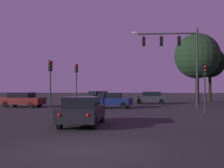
# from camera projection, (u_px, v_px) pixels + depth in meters

# --- Properties ---
(ground_plane) EXTENTS (168.00, 168.00, 0.00)m
(ground_plane) POSITION_uv_depth(u_px,v_px,m) (134.00, 105.00, 33.12)
(ground_plane) COLOR #262326
(ground_plane) RESTS_ON ground
(traffic_signal_mast_arm) EXTENTS (6.27, 0.63, 7.70)m
(traffic_signal_mast_arm) POSITION_uv_depth(u_px,v_px,m) (177.00, 52.00, 26.91)
(traffic_signal_mast_arm) COLOR #232326
(traffic_signal_mast_arm) RESTS_ON ground
(traffic_light_corner_left) EXTENTS (0.32, 0.37, 4.33)m
(traffic_light_corner_left) POSITION_uv_depth(u_px,v_px,m) (50.00, 75.00, 24.15)
(traffic_light_corner_left) COLOR #232326
(traffic_light_corner_left) RESTS_ON ground
(traffic_light_corner_right) EXTENTS (0.33, 0.37, 3.76)m
(traffic_light_corner_right) POSITION_uv_depth(u_px,v_px,m) (205.00, 79.00, 21.42)
(traffic_light_corner_right) COLOR #232326
(traffic_light_corner_right) RESTS_ON ground
(traffic_light_median) EXTENTS (0.31, 0.36, 4.54)m
(traffic_light_median) POSITION_uv_depth(u_px,v_px,m) (76.00, 77.00, 30.12)
(traffic_light_median) COLOR #232326
(traffic_light_median) RESTS_ON ground
(car_nearside_lane) EXTENTS (2.12, 4.55, 1.52)m
(car_nearside_lane) POSITION_uv_depth(u_px,v_px,m) (83.00, 110.00, 14.75)
(car_nearside_lane) COLOR black
(car_nearside_lane) RESTS_ON ground
(car_crossing_left) EXTENTS (4.53, 2.22, 1.52)m
(car_crossing_left) POSITION_uv_depth(u_px,v_px,m) (22.00, 100.00, 28.72)
(car_crossing_left) COLOR #4C0F0F
(car_crossing_left) RESTS_ON ground
(car_crossing_right) EXTENTS (4.08, 1.90, 1.52)m
(car_crossing_right) POSITION_uv_depth(u_px,v_px,m) (111.00, 100.00, 27.51)
(car_crossing_right) COLOR #0F1947
(car_crossing_right) RESTS_ON ground
(car_far_lane) EXTENTS (4.06, 4.70, 1.52)m
(car_far_lane) POSITION_uv_depth(u_px,v_px,m) (99.00, 96.00, 40.84)
(car_far_lane) COLOR black
(car_far_lane) RESTS_ON ground
(car_parked_lot) EXTENTS (4.24, 2.04, 1.52)m
(car_parked_lot) POSITION_uv_depth(u_px,v_px,m) (151.00, 97.00, 34.88)
(car_parked_lot) COLOR #232328
(car_parked_lot) RESTS_ON ground
(tree_left_far) EXTENTS (5.93, 5.93, 9.16)m
(tree_left_far) POSITION_uv_depth(u_px,v_px,m) (197.00, 56.00, 36.98)
(tree_left_far) COLOR black
(tree_left_far) RESTS_ON ground
(tree_center_horizon) EXTENTS (4.47, 4.47, 7.99)m
(tree_center_horizon) POSITION_uv_depth(u_px,v_px,m) (210.00, 63.00, 41.38)
(tree_center_horizon) COLOR black
(tree_center_horizon) RESTS_ON ground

